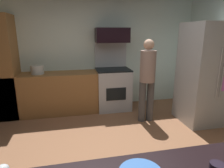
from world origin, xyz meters
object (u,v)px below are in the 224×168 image
microwave (112,35)px  stock_pot (37,70)px  refrigerator (205,74)px  person_cook (147,77)px  oven_range (113,87)px

microwave → stock_pot: (-1.63, -0.08, -0.70)m
refrigerator → microwave: bearing=145.0°
microwave → stock_pot: microwave is taller
refrigerator → stock_pot: bearing=162.2°
person_cook → stock_pot: size_ratio=6.13×
microwave → oven_range: bearing=-90.0°
microwave → refrigerator: refrigerator is taller
microwave → person_cook: bearing=-60.2°
person_cook → stock_pot: bearing=159.3°
stock_pot → refrigerator: bearing=-17.8°
oven_range → refrigerator: refrigerator is taller
refrigerator → stock_pot: size_ratio=7.27×
oven_range → microwave: 1.18m
oven_range → stock_pot: oven_range is taller
oven_range → microwave: size_ratio=2.07×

